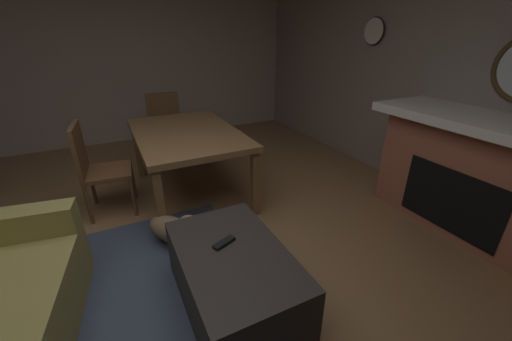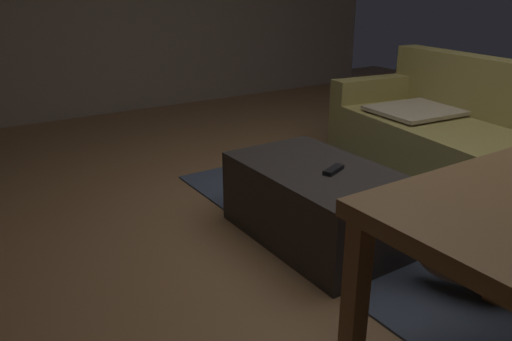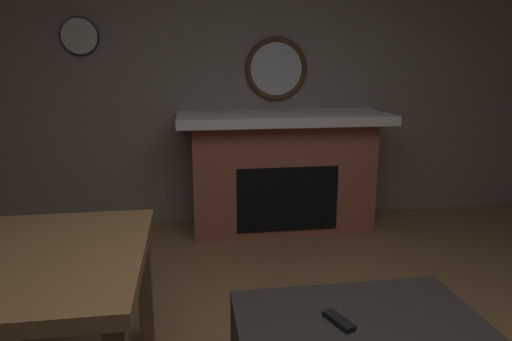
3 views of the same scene
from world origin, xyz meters
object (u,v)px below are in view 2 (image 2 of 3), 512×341
(couch, at_px, (465,139))
(tv_remote, at_px, (334,170))
(small_dog, at_px, (461,258))
(ottoman_coffee_table, at_px, (317,203))

(couch, distance_m, tv_remote, 1.52)
(small_dog, bearing_deg, couch, 125.17)
(ottoman_coffee_table, height_order, tv_remote, tv_remote)
(ottoman_coffee_table, distance_m, tv_remote, 0.25)
(ottoman_coffee_table, xyz_separation_m, tv_remote, (0.10, 0.02, 0.23))
(ottoman_coffee_table, xyz_separation_m, small_dog, (0.79, 0.22, -0.04))
(ottoman_coffee_table, relative_size, small_dog, 2.05)
(tv_remote, xyz_separation_m, small_dog, (0.69, 0.20, -0.27))
(couch, bearing_deg, small_dog, -54.83)
(tv_remote, bearing_deg, ottoman_coffee_table, 170.07)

